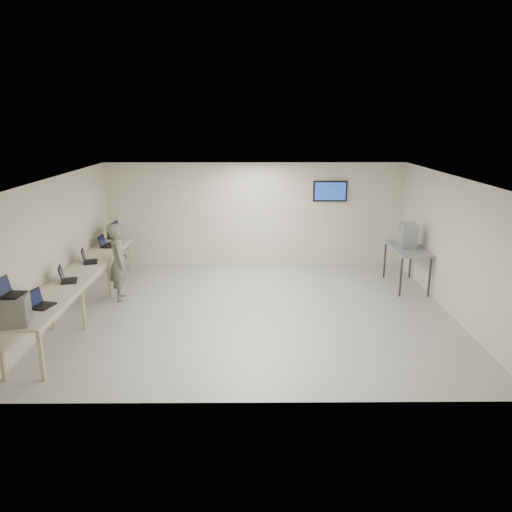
{
  "coord_description": "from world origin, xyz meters",
  "views": [
    {
      "loc": [
        -0.08,
        -9.79,
        3.89
      ],
      "look_at": [
        0.0,
        0.2,
        1.15
      ],
      "focal_mm": 35.0,
      "sensor_mm": 36.0,
      "label": 1
    }
  ],
  "objects_px": {
    "side_table": "(407,250)",
    "workbench": "(81,274)",
    "soldier": "(119,262)",
    "equipment_box": "(15,310)"
  },
  "relations": [
    {
      "from": "soldier",
      "to": "side_table",
      "type": "xyz_separation_m",
      "value": [
        6.62,
        0.81,
        0.04
      ]
    },
    {
      "from": "workbench",
      "to": "soldier",
      "type": "bearing_deg",
      "value": 54.44
    },
    {
      "from": "workbench",
      "to": "soldier",
      "type": "xyz_separation_m",
      "value": [
        0.56,
        0.79,
        0.03
      ]
    },
    {
      "from": "side_table",
      "to": "workbench",
      "type": "bearing_deg",
      "value": -167.47
    },
    {
      "from": "workbench",
      "to": "soldier",
      "type": "height_order",
      "value": "soldier"
    },
    {
      "from": "equipment_box",
      "to": "side_table",
      "type": "height_order",
      "value": "equipment_box"
    },
    {
      "from": "workbench",
      "to": "side_table",
      "type": "height_order",
      "value": "side_table"
    },
    {
      "from": "equipment_box",
      "to": "soldier",
      "type": "height_order",
      "value": "soldier"
    },
    {
      "from": "soldier",
      "to": "side_table",
      "type": "distance_m",
      "value": 6.67
    },
    {
      "from": "side_table",
      "to": "soldier",
      "type": "bearing_deg",
      "value": -173.03
    }
  ]
}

